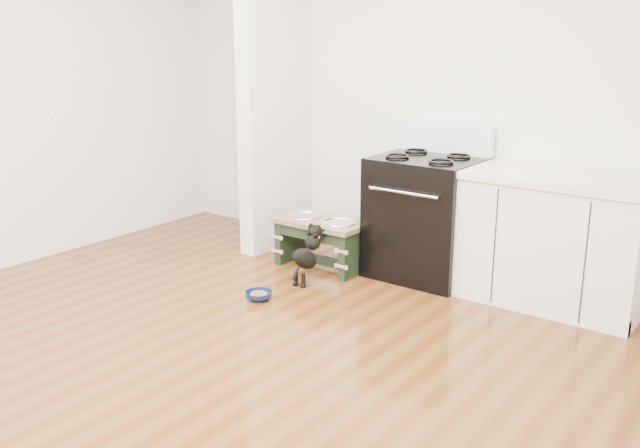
{
  "coord_description": "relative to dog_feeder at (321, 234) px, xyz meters",
  "views": [
    {
      "loc": [
        2.74,
        -2.49,
        1.87
      ],
      "look_at": [
        -0.21,
        1.43,
        0.5
      ],
      "focal_mm": 40.0,
      "sensor_mm": 36.0,
      "label": 1
    }
  ],
  "objects": [
    {
      "name": "ground",
      "position": [
        0.49,
        -1.82,
        -0.28
      ],
      "size": [
        5.0,
        5.0,
        0.0
      ],
      "primitive_type": "plane",
      "color": "#4F270E",
      "rests_on": "ground"
    },
    {
      "name": "room_shell",
      "position": [
        0.49,
        -1.82,
        1.34
      ],
      "size": [
        5.0,
        5.0,
        5.0
      ],
      "color": "silver",
      "rests_on": "ground"
    },
    {
      "name": "partition_wall",
      "position": [
        -0.69,
        0.28,
        1.07
      ],
      "size": [
        0.15,
        0.8,
        2.7
      ],
      "primitive_type": "cube",
      "color": "silver",
      "rests_on": "ground"
    },
    {
      "name": "oven_range",
      "position": [
        0.74,
        0.34,
        0.2
      ],
      "size": [
        0.76,
        0.69,
        1.14
      ],
      "color": "black",
      "rests_on": "ground"
    },
    {
      "name": "cabinet_run",
      "position": [
        1.72,
        0.36,
        0.17
      ],
      "size": [
        1.24,
        0.64,
        0.91
      ],
      "color": "white",
      "rests_on": "ground"
    },
    {
      "name": "dog_feeder",
      "position": [
        0.0,
        0.0,
        0.0
      ],
      "size": [
        0.72,
        0.38,
        0.41
      ],
      "color": "black",
      "rests_on": "ground"
    },
    {
      "name": "puppy",
      "position": [
        0.13,
        -0.33,
        -0.04
      ],
      "size": [
        0.13,
        0.37,
        0.44
      ],
      "color": "black",
      "rests_on": "ground"
    },
    {
      "name": "floor_bowl",
      "position": [
        0.06,
        -0.82,
        -0.25
      ],
      "size": [
        0.19,
        0.19,
        0.06
      ],
      "rotation": [
        0.0,
        0.0,
        0.01
      ],
      "color": "#0B1A50",
      "rests_on": "ground"
    }
  ]
}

